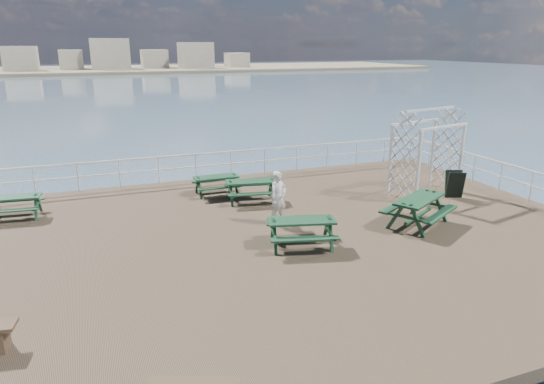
{
  "coord_description": "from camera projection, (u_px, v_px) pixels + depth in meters",
  "views": [
    {
      "loc": [
        -5.32,
        -11.91,
        5.27
      ],
      "look_at": [
        -0.48,
        0.83,
        1.1
      ],
      "focal_mm": 32.0,
      "sensor_mm": 36.0,
      "label": 1
    }
  ],
  "objects": [
    {
      "name": "ground",
      "position": [
        298.0,
        239.0,
        14.03
      ],
      "size": [
        18.0,
        14.0,
        0.3
      ],
      "primitive_type": "cube",
      "color": "brown",
      "rests_on": "ground"
    },
    {
      "name": "picnic_table_e",
      "position": [
        419.0,
        205.0,
        14.55
      ],
      "size": [
        2.57,
        2.42,
        0.99
      ],
      "rotation": [
        0.0,
        0.0,
        0.52
      ],
      "color": "#153B21",
      "rests_on": "ground"
    },
    {
      "name": "sea_backdrop",
      "position": [
        149.0,
        65.0,
        138.26
      ],
      "size": [
        300.0,
        300.0,
        9.2
      ],
      "color": "#445D73",
      "rests_on": "ground"
    },
    {
      "name": "picnic_table_b",
      "position": [
        216.0,
        181.0,
        17.6
      ],
      "size": [
        1.6,
        1.29,
        0.77
      ],
      "rotation": [
        0.0,
        0.0,
        -0.01
      ],
      "color": "#153B21",
      "rests_on": "ground"
    },
    {
      "name": "trellis_arbor",
      "position": [
        426.0,
        157.0,
        17.39
      ],
      "size": [
        2.75,
        1.87,
        3.13
      ],
      "rotation": [
        0.0,
        0.0,
        0.23
      ],
      "color": "silver",
      "rests_on": "ground"
    },
    {
      "name": "sandwich_board",
      "position": [
        455.0,
        185.0,
        17.22
      ],
      "size": [
        0.73,
        0.64,
        0.99
      ],
      "rotation": [
        0.0,
        0.0,
        -0.38
      ],
      "color": "black",
      "rests_on": "ground"
    },
    {
      "name": "person",
      "position": [
        278.0,
        198.0,
        14.61
      ],
      "size": [
        0.7,
        0.58,
        1.65
      ],
      "primitive_type": "imported",
      "rotation": [
        0.0,
        0.0,
        0.35
      ],
      "color": "white",
      "rests_on": "ground"
    },
    {
      "name": "railing",
      "position": [
        265.0,
        183.0,
        16.01
      ],
      "size": [
        17.77,
        13.76,
        1.1
      ],
      "color": "silver",
      "rests_on": "ground"
    },
    {
      "name": "picnic_table_c",
      "position": [
        251.0,
        186.0,
        16.82
      ],
      "size": [
        1.95,
        1.67,
        0.84
      ],
      "rotation": [
        0.0,
        0.0,
        -0.18
      ],
      "color": "#153B21",
      "rests_on": "ground"
    },
    {
      "name": "picnic_table_a",
      "position": [
        13.0,
        202.0,
        15.22
      ],
      "size": [
        1.75,
        1.47,
        0.79
      ],
      "rotation": [
        0.0,
        0.0,
        -0.1
      ],
      "color": "#153B21",
      "rests_on": "ground"
    },
    {
      "name": "picnic_table_d",
      "position": [
        301.0,
        227.0,
        13.03
      ],
      "size": [
        2.1,
        1.85,
        0.87
      ],
      "rotation": [
        0.0,
        0.0,
        -0.26
      ],
      "color": "#153B21",
      "rests_on": "ground"
    }
  ]
}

